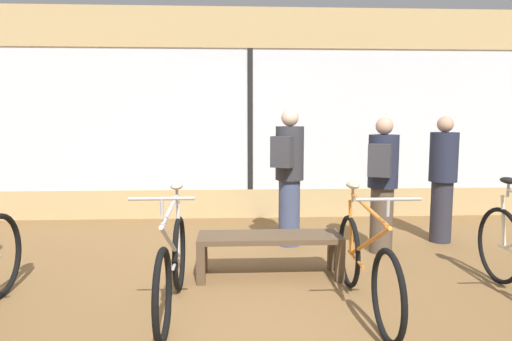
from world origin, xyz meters
TOP-DOWN VIEW (x-y plane):
  - ground_plane at (0.00, 0.00)m, footprint 24.00×24.00m
  - shop_back_wall at (0.00, 3.40)m, footprint 12.00×0.08m
  - bicycle_left at (-0.76, -0.05)m, footprint 0.46×1.66m
  - bicycle_right at (0.80, -0.09)m, footprint 0.46×1.73m
  - display_bench at (0.09, 0.70)m, footprint 1.40×0.44m
  - customer_near_rack at (1.44, 1.44)m, footprint 0.48×0.56m
  - customer_by_window at (2.35, 1.87)m, footprint 0.45×0.45m
  - customer_mid_floor at (0.41, 1.79)m, footprint 0.49×0.56m

SIDE VIEW (x-z plane):
  - ground_plane at x=0.00m, z-range 0.00..0.00m
  - display_bench at x=0.09m, z-range 0.14..0.56m
  - bicycle_left at x=-0.76m, z-range -0.13..0.88m
  - bicycle_right at x=0.80m, z-range -0.13..0.89m
  - customer_by_window at x=2.35m, z-range 0.03..1.61m
  - customer_near_rack at x=1.44m, z-range 0.06..1.62m
  - customer_mid_floor at x=0.41m, z-range 0.06..1.73m
  - shop_back_wall at x=0.00m, z-range 0.04..3.24m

